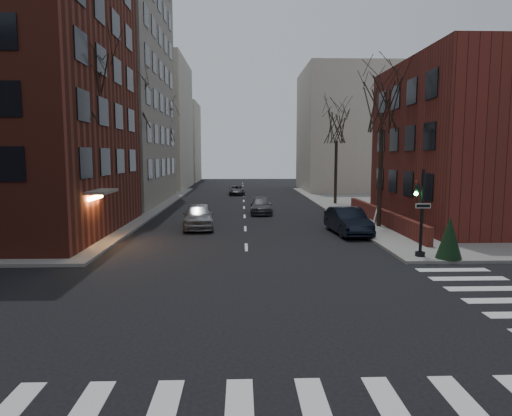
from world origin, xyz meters
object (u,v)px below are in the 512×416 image
at_px(streetlamp_near, 131,163).
at_px(car_lane_silver, 198,216).
at_px(evergreen_shrub, 449,238).
at_px(parked_sedan, 348,221).
at_px(tree_left_b, 134,103).
at_px(tree_left_a, 82,86).
at_px(tree_right_a, 383,104).
at_px(streetlamp_far, 173,160).
at_px(tree_left_c, 164,125).
at_px(car_lane_far, 237,190).
at_px(sandwich_board, 378,216).
at_px(tree_right_b, 337,125).
at_px(car_lane_gray, 261,206).
at_px(traffic_signal, 420,218).

distance_m(streetlamp_near, car_lane_silver, 7.21).
relative_size(car_lane_silver, evergreen_shrub, 2.53).
relative_size(parked_sedan, evergreen_shrub, 2.57).
bearing_deg(tree_left_b, tree_left_a, -90.00).
height_order(tree_right_a, streetlamp_far, tree_right_a).
bearing_deg(tree_left_c, parked_sedan, -58.27).
height_order(car_lane_far, evergreen_shrub, evergreen_shrub).
distance_m(tree_left_b, sandwich_board, 20.85).
height_order(tree_right_a, evergreen_shrub, tree_right_a).
xyz_separation_m(tree_right_b, parked_sedan, (-2.60, -16.26, -6.78)).
bearing_deg(tree_left_c, car_lane_far, 23.20).
height_order(parked_sedan, car_lane_silver, car_lane_silver).
bearing_deg(tree_right_b, tree_left_b, -161.18).
distance_m(tree_right_b, evergreen_shrub, 24.38).
bearing_deg(tree_right_a, car_lane_gray, 134.02).
bearing_deg(car_lane_silver, parked_sedan, -19.49).
bearing_deg(tree_left_a, evergreen_shrub, -17.07).
xyz_separation_m(tree_left_b, tree_right_b, (17.60, 6.00, -1.33)).
bearing_deg(tree_left_a, car_lane_far, 74.79).
bearing_deg(traffic_signal, tree_right_a, 84.53).
relative_size(tree_right_a, car_lane_far, 2.40).
distance_m(tree_left_c, evergreen_shrub, 36.89).
height_order(tree_right_a, sandwich_board, tree_right_a).
height_order(tree_left_c, tree_right_a, same).
height_order(traffic_signal, tree_right_a, tree_right_a).
bearing_deg(tree_left_b, parked_sedan, -34.38).
relative_size(parked_sedan, sandwich_board, 5.03).
bearing_deg(parked_sedan, streetlamp_far, 113.83).
bearing_deg(car_lane_gray, car_lane_silver, -119.32).
xyz_separation_m(tree_left_c, car_lane_silver, (5.74, -21.72, -7.21)).
height_order(traffic_signal, evergreen_shrub, traffic_signal).
distance_m(car_lane_gray, car_lane_far, 17.88).
xyz_separation_m(tree_left_c, tree_right_b, (17.60, -8.00, -0.44)).
bearing_deg(car_lane_gray, tree_right_b, 42.05).
relative_size(traffic_signal, tree_right_a, 0.41).
relative_size(tree_right_b, car_lane_silver, 1.90).
bearing_deg(tree_right_b, parked_sedan, -99.08).
xyz_separation_m(tree_right_b, car_lane_silver, (-11.86, -13.72, -6.76)).
distance_m(tree_left_c, car_lane_gray, 19.06).
height_order(tree_left_c, evergreen_shrub, tree_left_c).
bearing_deg(sandwich_board, streetlamp_far, 138.50).
distance_m(tree_left_b, streetlamp_near, 6.18).
bearing_deg(traffic_signal, parked_sedan, 104.45).
bearing_deg(traffic_signal, tree_left_b, 134.54).
distance_m(tree_left_a, streetlamp_far, 28.32).
xyz_separation_m(traffic_signal, car_lane_gray, (-6.56, 16.69, -1.27)).
bearing_deg(tree_left_c, tree_right_b, -24.44).
bearing_deg(sandwich_board, tree_left_a, -152.41).
bearing_deg(streetlamp_near, evergreen_shrub, -37.95).
xyz_separation_m(traffic_signal, car_lane_silver, (-11.00, 9.28, -1.09)).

